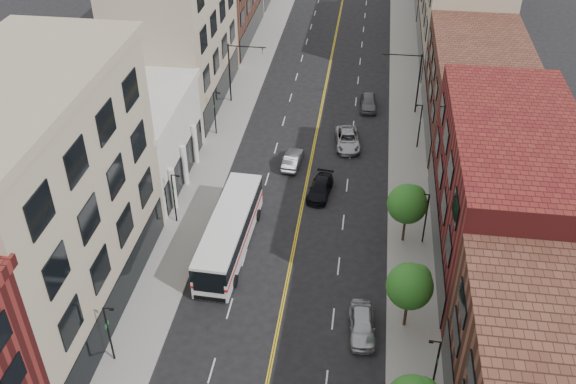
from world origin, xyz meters
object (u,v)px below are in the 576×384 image
at_px(car_lane_c, 368,102).
at_px(car_parked_far, 362,325).
at_px(car_lane_behind, 293,159).
at_px(car_lane_a, 320,188).
at_px(city_bus, 230,231).
at_px(car_lane_b, 348,139).

bearing_deg(car_lane_c, car_parked_far, -91.93).
relative_size(car_lane_behind, car_lane_a, 0.91).
relative_size(city_bus, car_lane_behind, 3.07).
relative_size(car_parked_far, car_lane_c, 0.99).
distance_m(city_bus, car_lane_a, 11.50).
bearing_deg(car_parked_far, car_lane_c, 86.35).
distance_m(car_lane_behind, car_lane_a, 5.78).
xyz_separation_m(city_bus, car_lane_behind, (3.58, 13.87, -1.27)).
distance_m(car_lane_a, car_lane_b, 9.68).
relative_size(city_bus, car_lane_b, 2.44).
xyz_separation_m(city_bus, car_lane_c, (10.88, 27.62, -1.18)).
height_order(city_bus, car_lane_c, city_bus).
relative_size(city_bus, car_parked_far, 2.84).
relative_size(car_lane_behind, car_lane_c, 0.92).
bearing_deg(car_lane_b, car_lane_a, -109.70).
xyz_separation_m(car_lane_behind, car_lane_a, (3.30, -4.75, -0.02)).
xyz_separation_m(city_bus, car_lane_b, (8.93, 18.59, -1.23)).
xyz_separation_m(car_lane_b, car_lane_c, (1.94, 9.03, 0.05)).
xyz_separation_m(car_parked_far, car_lane_a, (-4.69, 17.17, -0.11)).
xyz_separation_m(car_lane_a, car_lane_b, (2.06, 9.46, 0.06)).
relative_size(city_bus, car_lane_a, 2.79).
xyz_separation_m(car_lane_behind, car_lane_b, (5.36, 4.72, 0.04)).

